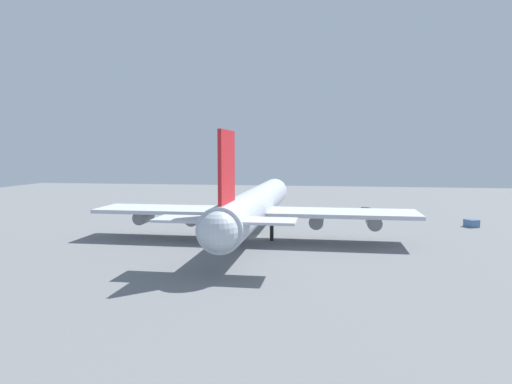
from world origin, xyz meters
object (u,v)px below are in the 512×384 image
cargo_airplane (256,205)px  baggage_tug (246,209)px  pushback_tractor (370,211)px  cargo_container_fore (472,223)px  safety_cone_nose (278,214)px

cargo_airplane → baggage_tug: 34.64m
pushback_tractor → baggage_tug: size_ratio=1.00×
pushback_tractor → cargo_container_fore: size_ratio=1.44×
cargo_airplane → cargo_container_fore: cargo_airplane is taller
pushback_tractor → safety_cone_nose: 23.95m
baggage_tug → safety_cone_nose: size_ratio=6.27×
pushback_tractor → baggage_tug: bearing=93.7°
pushback_tractor → cargo_airplane: bearing=145.5°
baggage_tug → cargo_container_fore: 54.52m
cargo_container_fore → safety_cone_nose: size_ratio=4.35×
cargo_airplane → cargo_container_fore: (19.85, -44.90, -5.46)m
cargo_airplane → safety_cone_nose: 31.00m
cargo_airplane → cargo_container_fore: size_ratio=19.44×
cargo_container_fore → cargo_airplane: bearing=113.8°
cargo_airplane → pushback_tractor: size_ratio=13.48×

